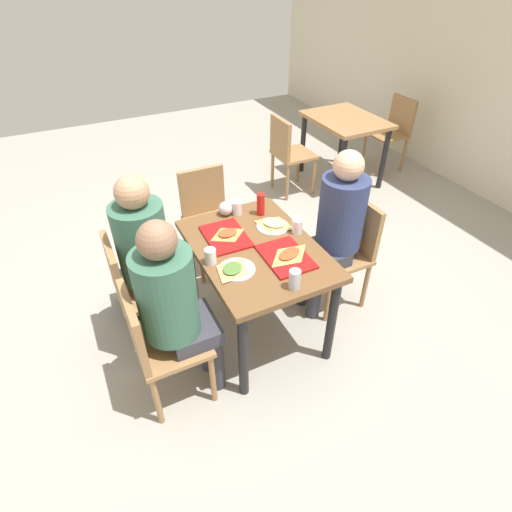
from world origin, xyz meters
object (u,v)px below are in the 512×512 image
(plastic_cup_b, at_px, (210,256))
(plastic_cup_c, at_px, (237,208))
(chair_far_side, at_px, (348,246))
(background_table, at_px, (345,129))
(main_table, at_px, (256,260))
(tray_red_far, at_px, (286,257))
(background_chair_near, at_px, (288,150))
(person_far_side, at_px, (336,223))
(tray_red_near, at_px, (226,236))
(pizza_slice_c, at_px, (274,224))
(plastic_cup_a, at_px, (297,226))
(pizza_slice_d, at_px, (233,269))
(background_chair_far, at_px, (393,129))
(chair_left_end, at_px, (208,212))
(pizza_slice_a, at_px, (228,234))
(handbag, at_px, (130,294))
(pizza_slice_b, at_px, (289,254))
(condiment_bottle, at_px, (261,204))
(foil_bundle, at_px, (226,208))
(soda_can, at_px, (295,280))
(chair_near_left, at_px, (135,286))
(paper_plate_near_edge, at_px, (237,269))
(person_in_brown_jacket, at_px, (175,302))
(chair_near_right, at_px, (156,341))
(person_in_red, at_px, (150,250))

(plastic_cup_b, distance_m, plastic_cup_c, 0.58)
(chair_far_side, bearing_deg, background_table, 144.85)
(main_table, xyz_separation_m, tray_red_far, (0.18, 0.11, 0.12))
(tray_red_far, height_order, background_chair_near, background_chair_near)
(person_far_side, bearing_deg, tray_red_near, -103.74)
(pizza_slice_c, bearing_deg, plastic_cup_a, 35.65)
(pizza_slice_d, xyz_separation_m, background_chair_far, (-1.87, 2.93, -0.26))
(chair_left_end, xyz_separation_m, pizza_slice_a, (0.72, -0.12, 0.26))
(pizza_slice_a, xyz_separation_m, handbag, (-0.43, -0.66, -0.62))
(tray_red_near, distance_m, pizza_slice_b, 0.46)
(person_far_side, bearing_deg, condiment_bottle, -129.51)
(chair_far_side, xyz_separation_m, plastic_cup_c, (-0.42, -0.70, 0.29))
(pizza_slice_c, xyz_separation_m, foil_bundle, (-0.28, -0.24, 0.03))
(handbag, distance_m, background_chair_near, 2.32)
(background_table, bearing_deg, background_chair_near, -90.00)
(plastic_cup_b, bearing_deg, plastic_cup_a, 94.70)
(person_far_side, relative_size, soda_can, 10.34)
(chair_near_left, relative_size, plastic_cup_b, 8.52)
(main_table, distance_m, pizza_slice_c, 0.30)
(paper_plate_near_edge, distance_m, background_table, 2.87)
(person_in_brown_jacket, bearing_deg, paper_plate_near_edge, 104.24)
(paper_plate_near_edge, height_order, foil_bundle, foil_bundle)
(condiment_bottle, relative_size, handbag, 0.50)
(person_far_side, bearing_deg, chair_near_right, -79.24)
(plastic_cup_a, bearing_deg, background_chair_near, 151.58)
(main_table, distance_m, foil_bundle, 0.47)
(person_in_brown_jacket, relative_size, foil_bundle, 12.62)
(chair_near_right, bearing_deg, condiment_bottle, 121.96)
(paper_plate_near_edge, bearing_deg, pizza_slice_b, 84.10)
(plastic_cup_c, xyz_separation_m, soda_can, (0.86, -0.04, 0.01))
(tray_red_near, bearing_deg, paper_plate_near_edge, -12.41)
(chair_near_left, xyz_separation_m, chair_near_right, (0.52, 0.00, 0.00))
(person_far_side, height_order, plastic_cup_c, person_far_side)
(pizza_slice_c, height_order, condiment_bottle, condiment_bottle)
(person_in_brown_jacket, distance_m, background_chair_far, 3.87)
(plastic_cup_c, height_order, condiment_bottle, condiment_bottle)
(person_in_brown_jacket, relative_size, plastic_cup_b, 12.62)
(pizza_slice_d, height_order, background_table, pizza_slice_d)
(tray_red_near, height_order, condiment_bottle, condiment_bottle)
(chair_far_side, distance_m, tray_red_far, 0.71)
(person_in_red, relative_size, tray_red_far, 3.51)
(condiment_bottle, bearing_deg, background_chair_far, 118.92)
(person_far_side, bearing_deg, chair_far_side, 90.00)
(person_far_side, relative_size, plastic_cup_c, 12.62)
(chair_near_left, xyz_separation_m, condiment_bottle, (-0.08, 0.96, 0.32))
(paper_plate_near_edge, distance_m, plastic_cup_b, 0.18)
(foil_bundle, bearing_deg, handbag, -102.50)
(tray_red_far, distance_m, pizza_slice_d, 0.35)
(background_chair_near, bearing_deg, chair_left_end, -56.63)
(plastic_cup_a, bearing_deg, tray_red_far, -44.51)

